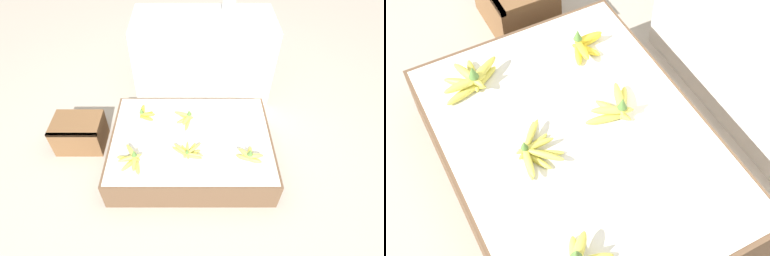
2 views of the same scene
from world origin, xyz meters
The scene contains 7 objects.
ground_plane centered at (0.00, 0.00, 0.00)m, with size 10.00×10.00×0.00m, color #A89E8E.
display_platform centered at (0.00, 0.00, 0.12)m, with size 1.18×0.87×0.25m.
wooden_crate centered at (-0.89, 0.15, 0.13)m, with size 0.38×0.28×0.26m.
banana_bunch_front_left centered at (-0.40, -0.23, 0.28)m, with size 0.18×0.25×0.11m.
banana_bunch_front_midleft centered at (-0.02, -0.16, 0.27)m, with size 0.23×0.15×0.08m.
banana_bunch_middle_left centered at (-0.36, 0.22, 0.28)m, with size 0.13×0.17×0.10m.
banana_bunch_middle_midleft centered at (-0.04, 0.17, 0.28)m, with size 0.16×0.22×0.10m.
Camera 2 is at (0.92, -0.49, 1.74)m, focal length 50.00 mm.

